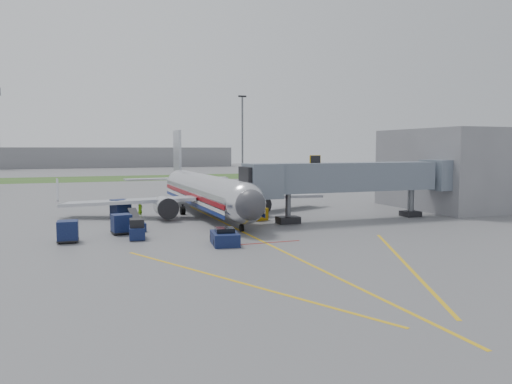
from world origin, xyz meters
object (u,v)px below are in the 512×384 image
object	(u,v)px
airliner	(205,191)
ramp_worker	(140,209)
belt_loader	(136,225)
pushback_tug	(225,237)
baggage_tug	(137,230)

from	to	relation	value
airliner	ramp_worker	distance (m)	7.82
belt_loader	ramp_worker	bearing A→B (deg)	80.12
pushback_tug	ramp_worker	world-z (taller)	ramp_worker
pushback_tug	baggage_tug	size ratio (longest dim) A/B	1.37
airliner	baggage_tug	distance (m)	16.83
baggage_tug	ramp_worker	size ratio (longest dim) A/B	1.36
airliner	belt_loader	distance (m)	12.91
pushback_tug	belt_loader	bearing A→B (deg)	120.34
baggage_tug	ramp_worker	xyz separation A→B (m)	(1.92, 12.78, 0.18)
pushback_tug	baggage_tug	xyz separation A→B (m)	(-6.21, 4.98, 0.19)
pushback_tug	ramp_worker	bearing A→B (deg)	103.58
belt_loader	pushback_tug	bearing A→B (deg)	-59.66
pushback_tug	ramp_worker	size ratio (longest dim) A/B	1.86
baggage_tug	ramp_worker	bearing A→B (deg)	81.45
airliner	pushback_tug	xyz separation A→B (m)	(-3.28, -18.75, -2.08)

